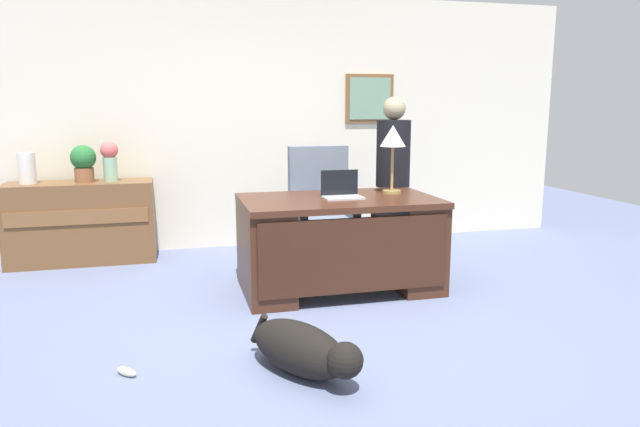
{
  "coord_description": "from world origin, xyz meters",
  "views": [
    {
      "loc": [
        -1.07,
        -3.8,
        1.54
      ],
      "look_at": [
        0.0,
        0.3,
        0.75
      ],
      "focal_mm": 32.76,
      "sensor_mm": 36.0,
      "label": 1
    }
  ],
  "objects": [
    {
      "name": "vase_empty",
      "position": [
        -2.37,
        2.25,
        0.95
      ],
      "size": [
        0.16,
        0.16,
        0.3
      ],
      "primitive_type": "cylinder",
      "color": "silver",
      "rests_on": "credenza"
    },
    {
      "name": "vase_with_flowers",
      "position": [
        -1.62,
        2.25,
        1.02
      ],
      "size": [
        0.17,
        0.17,
        0.39
      ],
      "color": "#92BC99",
      "rests_on": "credenza"
    },
    {
      "name": "desk",
      "position": [
        0.29,
        0.76,
        0.42
      ],
      "size": [
        1.61,
        0.97,
        0.78
      ],
      "color": "#422316",
      "rests_on": "ground_plane"
    },
    {
      "name": "credenza",
      "position": [
        -1.92,
        2.25,
        0.4
      ],
      "size": [
        1.38,
        0.5,
        0.8
      ],
      "color": "brown",
      "rests_on": "ground_plane"
    },
    {
      "name": "back_wall",
      "position": [
        0.01,
        2.6,
        1.35
      ],
      "size": [
        7.0,
        0.16,
        2.7
      ],
      "color": "beige",
      "rests_on": "ground_plane"
    },
    {
      "name": "desk_lamp",
      "position": [
        0.81,
        0.93,
        1.24
      ],
      "size": [
        0.22,
        0.22,
        0.59
      ],
      "color": "#9E8447",
      "rests_on": "desk"
    },
    {
      "name": "potted_plant",
      "position": [
        -1.87,
        2.25,
        1.0
      ],
      "size": [
        0.24,
        0.24,
        0.36
      ],
      "color": "brown",
      "rests_on": "credenza"
    },
    {
      "name": "ground_plane",
      "position": [
        0.0,
        0.0,
        0.0
      ],
      "size": [
        12.0,
        12.0,
        0.0
      ],
      "primitive_type": "plane",
      "color": "slate"
    },
    {
      "name": "dog_toy_bone",
      "position": [
        -1.36,
        -0.48,
        0.03
      ],
      "size": [
        0.14,
        0.14,
        0.05
      ],
      "primitive_type": "ellipsoid",
      "rotation": [
        0.0,
        0.0,
        5.52
      ],
      "color": "beige",
      "rests_on": "ground_plane"
    },
    {
      "name": "armchair",
      "position": [
        0.39,
        1.71,
        0.5
      ],
      "size": [
        0.6,
        0.59,
        1.14
      ],
      "color": "slate",
      "rests_on": "ground_plane"
    },
    {
      "name": "dog_lying",
      "position": [
        -0.36,
        -0.72,
        0.15
      ],
      "size": [
        0.63,
        0.8,
        0.3
      ],
      "color": "black",
      "rests_on": "ground_plane"
    },
    {
      "name": "laptop",
      "position": [
        0.31,
        0.79,
        0.84
      ],
      "size": [
        0.32,
        0.22,
        0.23
      ],
      "color": "#B2B5BA",
      "rests_on": "desk"
    },
    {
      "name": "person_standing",
      "position": [
        0.99,
        1.37,
        0.83
      ],
      "size": [
        0.32,
        0.32,
        1.62
      ],
      "color": "#262323",
      "rests_on": "ground_plane"
    }
  ]
}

